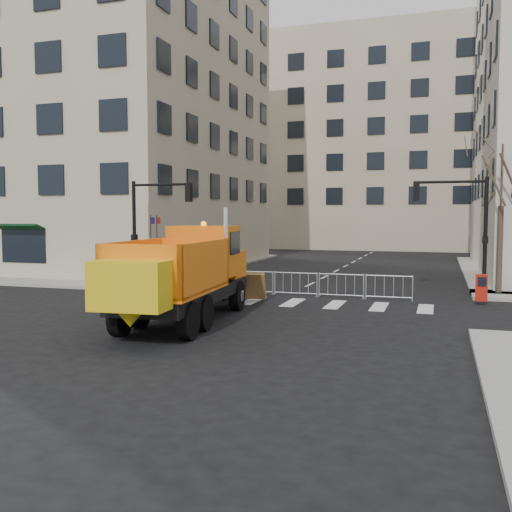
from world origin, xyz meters
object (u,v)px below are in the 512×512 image
(cop_b, at_px, (221,281))
(worker, at_px, (132,267))
(plow_truck, at_px, (183,272))
(cop_a, at_px, (209,277))
(newspaper_box, at_px, (482,288))
(cop_c, at_px, (236,281))

(cop_b, relative_size, worker, 0.97)
(cop_b, bearing_deg, plow_truck, 119.58)
(cop_a, relative_size, newspaper_box, 1.55)
(cop_a, relative_size, cop_c, 0.85)
(newspaper_box, bearing_deg, cop_a, -165.95)
(worker, bearing_deg, plow_truck, -61.75)
(plow_truck, height_order, newspaper_box, plow_truck)
(cop_b, height_order, cop_c, cop_c)
(cop_a, bearing_deg, plow_truck, 91.37)
(plow_truck, relative_size, cop_c, 5.19)
(cop_a, distance_m, cop_b, 1.47)
(plow_truck, height_order, cop_a, plow_truck)
(cop_c, distance_m, newspaper_box, 10.18)
(cop_a, bearing_deg, newspaper_box, 171.63)
(cop_c, height_order, worker, cop_c)
(cop_a, bearing_deg, cop_b, 120.95)
(worker, xyz_separation_m, newspaper_box, (16.97, -1.02, -0.31))
(plow_truck, relative_size, cop_b, 6.24)
(cop_c, bearing_deg, newspaper_box, 132.96)
(cop_c, relative_size, newspaper_box, 1.82)
(cop_a, distance_m, worker, 5.66)
(plow_truck, height_order, cop_b, plow_truck)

